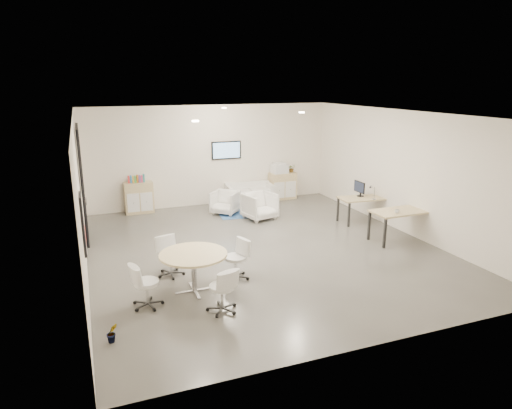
{
  "coord_description": "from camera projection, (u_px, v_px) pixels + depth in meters",
  "views": [
    {
      "loc": [
        -3.87,
        -9.61,
        3.92
      ],
      "look_at": [
        -0.03,
        0.4,
        1.01
      ],
      "focal_mm": 32.0,
      "sensor_mm": 36.0,
      "label": 1
    }
  ],
  "objects": [
    {
      "name": "room_shell",
      "position": [
        263.0,
        184.0,
        10.61
      ],
      "size": [
        9.6,
        10.6,
        4.8
      ],
      "color": "#4D4A46",
      "rests_on": "ground"
    },
    {
      "name": "glass_door",
      "position": [
        81.0,
        180.0,
        11.53
      ],
      "size": [
        0.09,
        1.9,
        2.85
      ],
      "color": "black",
      "rests_on": "room_shell"
    },
    {
      "name": "artwork",
      "position": [
        83.0,
        224.0,
        7.81
      ],
      "size": [
        0.05,
        0.54,
        1.04
      ],
      "color": "black",
      "rests_on": "room_shell"
    },
    {
      "name": "wall_tv",
      "position": [
        226.0,
        150.0,
        14.76
      ],
      "size": [
        0.98,
        0.06,
        0.58
      ],
      "color": "black",
      "rests_on": "room_shell"
    },
    {
      "name": "ceiling_spots",
      "position": [
        243.0,
        113.0,
        10.87
      ],
      "size": [
        3.14,
        4.14,
        0.03
      ],
      "color": "#FFEAC6",
      "rests_on": "room_shell"
    },
    {
      "name": "sideboard_left",
      "position": [
        139.0,
        198.0,
        13.91
      ],
      "size": [
        0.85,
        0.44,
        0.95
      ],
      "color": "tan",
      "rests_on": "room_shell"
    },
    {
      "name": "sideboard_right",
      "position": [
        282.0,
        186.0,
        15.58
      ],
      "size": [
        0.91,
        0.44,
        0.91
      ],
      "color": "tan",
      "rests_on": "room_shell"
    },
    {
      "name": "books",
      "position": [
        136.0,
        179.0,
        13.75
      ],
      "size": [
        0.49,
        0.14,
        0.22
      ],
      "color": "red",
      "rests_on": "sideboard_left"
    },
    {
      "name": "printer",
      "position": [
        279.0,
        168.0,
        15.38
      ],
      "size": [
        0.52,
        0.44,
        0.35
      ],
      "rotation": [
        0.0,
        0.0,
        0.05
      ],
      "color": "white",
      "rests_on": "sideboard_right"
    },
    {
      "name": "loveseat",
      "position": [
        249.0,
        194.0,
        15.05
      ],
      "size": [
        1.59,
        0.89,
        0.57
      ],
      "rotation": [
        0.0,
        0.0,
        -0.08
      ],
      "color": "white",
      "rests_on": "room_shell"
    },
    {
      "name": "blue_rug",
      "position": [
        246.0,
        213.0,
        13.99
      ],
      "size": [
        1.75,
        1.27,
        0.01
      ],
      "primitive_type": "cube",
      "rotation": [
        0.0,
        0.0,
        -0.11
      ],
      "color": "#305494",
      "rests_on": "room_shell"
    },
    {
      "name": "armchair_left",
      "position": [
        225.0,
        201.0,
        13.85
      ],
      "size": [
        1.02,
        1.01,
        0.77
      ],
      "primitive_type": "imported",
      "rotation": [
        0.0,
        0.0,
        -0.71
      ],
      "color": "white",
      "rests_on": "room_shell"
    },
    {
      "name": "armchair_right",
      "position": [
        260.0,
        205.0,
        13.3
      ],
      "size": [
        0.99,
        0.95,
        0.86
      ],
      "primitive_type": "imported",
      "rotation": [
        0.0,
        0.0,
        0.23
      ],
      "color": "white",
      "rests_on": "room_shell"
    },
    {
      "name": "desk_rear",
      "position": [
        363.0,
        200.0,
        12.99
      ],
      "size": [
        1.43,
        0.81,
        0.71
      ],
      "rotation": [
        0.0,
        0.0,
        -0.1
      ],
      "color": "tan",
      "rests_on": "room_shell"
    },
    {
      "name": "desk_front",
      "position": [
        401.0,
        214.0,
        11.41
      ],
      "size": [
        1.52,
        0.78,
        0.79
      ],
      "rotation": [
        0.0,
        0.0,
        0.01
      ],
      "color": "tan",
      "rests_on": "room_shell"
    },
    {
      "name": "monitor",
      "position": [
        360.0,
        188.0,
        13.03
      ],
      "size": [
        0.2,
        0.5,
        0.44
      ],
      "color": "black",
      "rests_on": "desk_rear"
    },
    {
      "name": "round_table",
      "position": [
        193.0,
        257.0,
        8.6
      ],
      "size": [
        1.29,
        1.29,
        0.78
      ],
      "color": "tan",
      "rests_on": "room_shell"
    },
    {
      "name": "meeting_chairs",
      "position": [
        194.0,
        272.0,
        8.67
      ],
      "size": [
        2.57,
        2.57,
        0.82
      ],
      "color": "white",
      "rests_on": "room_shell"
    },
    {
      "name": "plant_cabinet",
      "position": [
        292.0,
        169.0,
        15.53
      ],
      "size": [
        0.29,
        0.31,
        0.22
      ],
      "primitive_type": "imported",
      "rotation": [
        0.0,
        0.0,
        -0.14
      ],
      "color": "#3F7F3F",
      "rests_on": "sideboard_right"
    },
    {
      "name": "plant_floor",
      "position": [
        113.0,
        338.0,
        7.06
      ],
      "size": [
        0.24,
        0.35,
        0.14
      ],
      "primitive_type": "imported",
      "rotation": [
        0.0,
        0.0,
        0.24
      ],
      "color": "#3F7F3F",
      "rests_on": "room_shell"
    },
    {
      "name": "cup",
      "position": [
        397.0,
        211.0,
        11.14
      ],
      "size": [
        0.14,
        0.12,
        0.11
      ],
      "primitive_type": "imported",
      "rotation": [
        0.0,
        0.0,
        0.29
      ],
      "color": "white",
      "rests_on": "desk_front"
    }
  ]
}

